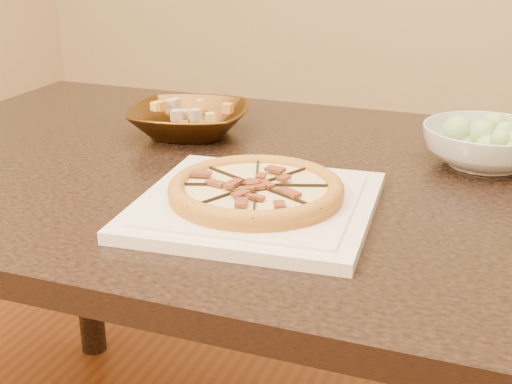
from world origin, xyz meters
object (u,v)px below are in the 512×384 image
pizza (256,190)px  salad_bowl (486,146)px  bronze_bowl (189,121)px  plate (256,205)px  dining_table (254,221)px

pizza → salad_bowl: (0.29, 0.34, -0.00)m
bronze_bowl → plate: bearing=-50.4°
dining_table → salad_bowl: (0.36, 0.16, 0.13)m
dining_table → salad_bowl: 0.42m
plate → bronze_bowl: 0.41m
dining_table → bronze_bowl: size_ratio=6.28×
plate → salad_bowl: salad_bowl is taller
dining_table → plate: (0.07, -0.18, 0.11)m
plate → pizza: (-0.00, -0.00, 0.02)m
plate → bronze_bowl: size_ratio=1.58×
pizza → bronze_bowl: (-0.26, 0.31, -0.01)m
plate → dining_table: bearing=112.2°
salad_bowl → pizza: bearing=-131.0°
dining_table → plate: size_ratio=3.98×
dining_table → bronze_bowl: 0.27m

